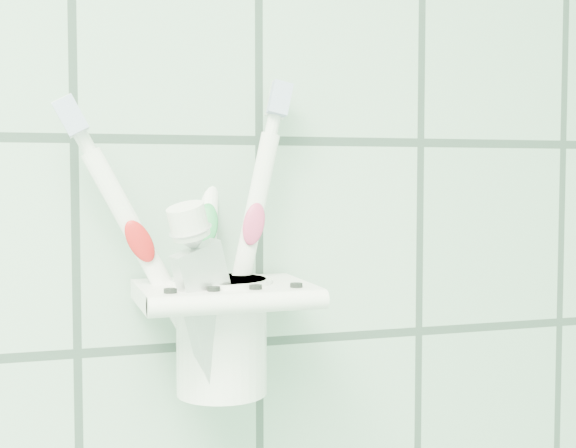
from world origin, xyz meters
The scene contains 6 objects.
holder_bracket centered at (0.63, 1.15, 1.29)m, with size 0.12×0.10×0.04m.
cup centered at (0.63, 1.16, 1.27)m, with size 0.07×0.07×0.08m.
toothbrush_pink centered at (0.63, 1.16, 1.34)m, with size 0.10×0.02×0.21m.
toothbrush_blue centered at (0.62, 1.16, 1.34)m, with size 0.04×0.07×0.22m.
toothbrush_orange centered at (0.63, 1.16, 1.34)m, with size 0.06×0.03×0.22m.
toothpaste_tube centered at (0.63, 1.14, 1.31)m, with size 0.06×0.04×0.14m.
Camera 1 is at (0.51, 0.62, 1.38)m, focal length 50.00 mm.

